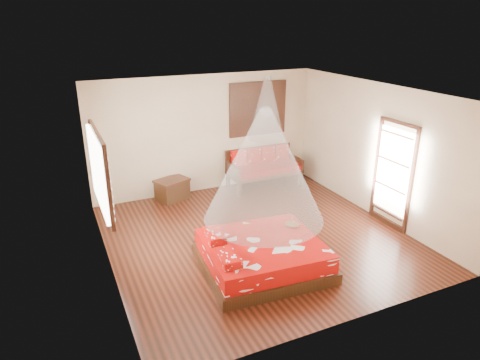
# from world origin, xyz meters

# --- Properties ---
(room) EXTENTS (5.54, 5.54, 2.84)m
(room) POSITION_xyz_m (0.00, 0.00, 1.40)
(room) COLOR black
(room) RESTS_ON ground
(bed) EXTENTS (2.13, 1.96, 0.63)m
(bed) POSITION_xyz_m (-0.43, -1.04, 0.25)
(bed) COLOR black
(bed) RESTS_ON floor
(daybed) EXTENTS (1.81, 0.80, 0.95)m
(daybed) POSITION_xyz_m (1.37, 2.38, 0.52)
(daybed) COLOR black
(daybed) RESTS_ON floor
(storage_chest) EXTENTS (0.87, 0.75, 0.50)m
(storage_chest) POSITION_xyz_m (-0.98, 2.45, 0.25)
(storage_chest) COLOR black
(storage_chest) RESTS_ON floor
(shutter_panel) EXTENTS (1.52, 0.06, 1.32)m
(shutter_panel) POSITION_xyz_m (1.37, 2.72, 1.90)
(shutter_panel) COLOR black
(shutter_panel) RESTS_ON wall_back
(window_left) EXTENTS (0.10, 1.74, 1.34)m
(window_left) POSITION_xyz_m (-2.71, 0.20, 1.70)
(window_left) COLOR black
(window_left) RESTS_ON wall_left
(glazed_door) EXTENTS (0.08, 1.02, 2.16)m
(glazed_door) POSITION_xyz_m (2.72, -0.60, 1.07)
(glazed_door) COLOR black
(glazed_door) RESTS_ON floor
(wine_tray) EXTENTS (0.25, 0.25, 0.21)m
(wine_tray) POSITION_xyz_m (0.36, -0.70, 0.55)
(wine_tray) COLOR brown
(wine_tray) RESTS_ON bed
(mosquito_net_main) EXTENTS (1.94, 1.94, 1.80)m
(mosquito_net_main) POSITION_xyz_m (-0.41, -1.04, 1.85)
(mosquito_net_main) COLOR white
(mosquito_net_main) RESTS_ON ceiling
(mosquito_net_daybed) EXTENTS (0.87, 0.87, 1.50)m
(mosquito_net_daybed) POSITION_xyz_m (1.37, 2.25, 2.00)
(mosquito_net_daybed) COLOR white
(mosquito_net_daybed) RESTS_ON ceiling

